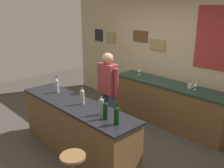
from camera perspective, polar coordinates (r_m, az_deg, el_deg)
The scene contains 13 objects.
ground_plane at distance 4.70m, azimuth -3.80°, elevation -13.56°, with size 10.00×10.00×0.00m, color #423D38.
back_wall at distance 5.61m, azimuth 12.26°, elevation 6.76°, with size 6.00×0.09×2.80m.
bar_counter at distance 4.27m, azimuth -8.13°, elevation -10.06°, with size 2.45×0.60×0.92m.
side_counter at distance 5.37m, azimuth 12.64°, elevation -4.46°, with size 2.57×0.56×0.90m.
bartender at distance 4.64m, azimuth -0.96°, elevation -1.18°, with size 0.52×0.21×1.62m.
wine_bottle_a at distance 4.58m, azimuth -12.50°, elevation -0.28°, with size 0.07×0.07×0.31m.
wine_bottle_b at distance 3.97m, azimuth -6.83°, elevation -2.78°, with size 0.07×0.07×0.31m.
wine_bottle_c at distance 3.58m, azimuth -2.45°, elevation -4.98°, with size 0.07×0.07×0.31m.
wine_bottle_d at distance 3.44m, azimuth -1.54°, elevation -5.91°, with size 0.07×0.07×0.31m.
wine_bottle_e at distance 3.29m, azimuth 1.05°, elevation -7.05°, with size 0.07×0.07×0.31m.
wine_glass_a at distance 5.74m, azimuth 6.30°, elevation 3.17°, with size 0.07×0.07×0.16m.
wine_glass_b at distance 4.94m, azimuth 18.59°, elevation -0.04°, with size 0.07×0.07×0.16m.
coffee_mug at distance 5.01m, azimuth 17.42°, elevation -0.42°, with size 0.13×0.08×0.09m.
Camera 1 is at (3.13, -2.53, 2.43)m, focal length 39.97 mm.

